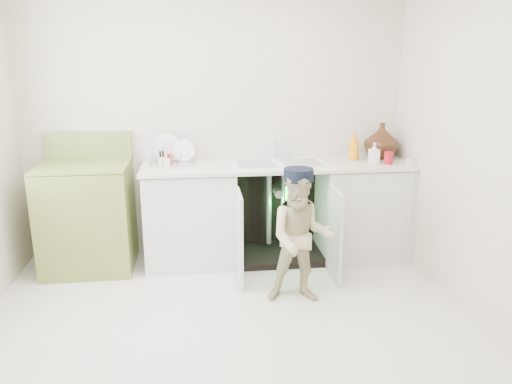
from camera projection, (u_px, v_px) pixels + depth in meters
The scene contains 5 objects.
ground at pixel (228, 326), 3.51m from camera, with size 3.50×3.50×0.00m, color beige.
room_shell at pixel (225, 152), 3.18m from camera, with size 6.00×5.50×1.26m.
counter_run at pixel (281, 208), 4.61m from camera, with size 2.44×1.02×1.23m.
avocado_stove at pixel (88, 215), 4.38m from camera, with size 0.76×0.65×1.18m.
repair_worker at pixel (301, 236), 3.76m from camera, with size 0.54×0.76×1.04m.
Camera 1 is at (-0.18, -3.13, 1.85)m, focal length 35.00 mm.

